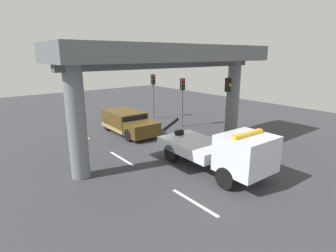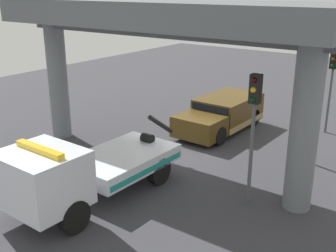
{
  "view_description": "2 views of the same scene",
  "coord_description": "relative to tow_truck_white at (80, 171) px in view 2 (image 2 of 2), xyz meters",
  "views": [
    {
      "loc": [
        12.88,
        -9.78,
        5.76
      ],
      "look_at": [
        -0.4,
        0.75,
        1.22
      ],
      "focal_mm": 28.64,
      "sensor_mm": 36.0,
      "label": 1
    },
    {
      "loc": [
        12.92,
        9.33,
        6.78
      ],
      "look_at": [
        0.3,
        0.12,
        1.49
      ],
      "focal_mm": 44.5,
      "sensor_mm": 36.0,
      "label": 2
    }
  ],
  "objects": [
    {
      "name": "traffic_light_near",
      "position": [
        -11.82,
        4.28,
        1.74
      ],
      "size": [
        0.39,
        0.32,
        4.03
      ],
      "color": "#515456",
      "rests_on": "ground"
    },
    {
      "name": "towed_van_green",
      "position": [
        -9.21,
        0.02,
        -0.42
      ],
      "size": [
        5.24,
        2.31,
        1.58
      ],
      "color": "#4C3814",
      "rests_on": "ground"
    },
    {
      "name": "lane_stripe_west",
      "position": [
        -10.84,
        -2.96,
        -1.2
      ],
      "size": [
        2.6,
        0.16,
        0.01
      ],
      "primitive_type": "cube",
      "color": "silver",
      "rests_on": "ground"
    },
    {
      "name": "traffic_light_mid",
      "position": [
        -3.32,
        4.28,
        1.92
      ],
      "size": [
        0.39,
        0.32,
        4.27
      ],
      "color": "#515456",
      "rests_on": "ground"
    },
    {
      "name": "ground_plane",
      "position": [
        -4.84,
        0.02,
        -1.25
      ],
      "size": [
        60.0,
        40.0,
        0.1
      ],
      "primitive_type": "cube",
      "color": "#38383D"
    },
    {
      "name": "overpass_structure",
      "position": [
        -3.96,
        0.02,
        4.12
      ],
      "size": [
        3.6,
        13.32,
        6.29
      ],
      "color": "slate",
      "rests_on": "ground"
    },
    {
      "name": "tow_truck_white",
      "position": [
        0.0,
        0.0,
        0.0
      ],
      "size": [
        7.28,
        2.54,
        2.46
      ],
      "color": "silver",
      "rests_on": "ground"
    },
    {
      "name": "traffic_light_far",
      "position": [
        -7.82,
        4.28,
        1.69
      ],
      "size": [
        0.39,
        0.32,
        3.95
      ],
      "color": "#515456",
      "rests_on": "ground"
    },
    {
      "name": "lane_stripe_mid",
      "position": [
        -4.84,
        -2.96,
        -1.2
      ],
      "size": [
        2.6,
        0.16,
        0.01
      ],
      "primitive_type": "cube",
      "color": "silver",
      "rests_on": "ground"
    }
  ]
}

